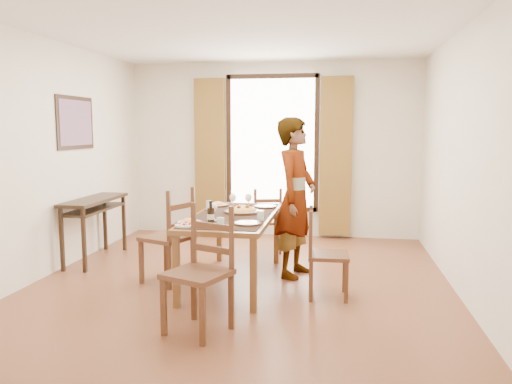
% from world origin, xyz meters
% --- Properties ---
extents(ground, '(5.00, 5.00, 0.00)m').
position_xyz_m(ground, '(0.00, 0.00, 0.00)').
color(ground, '#59311C').
rests_on(ground, ground).
extents(room_shell, '(4.60, 5.10, 2.74)m').
position_xyz_m(room_shell, '(-0.00, 0.13, 1.54)').
color(room_shell, silver).
rests_on(room_shell, ground).
extents(console_table, '(0.38, 1.20, 0.80)m').
position_xyz_m(console_table, '(-2.03, 0.60, 0.68)').
color(console_table, black).
rests_on(console_table, ground).
extents(dining_table, '(0.85, 1.82, 0.76)m').
position_xyz_m(dining_table, '(-0.09, -0.03, 0.69)').
color(dining_table, brown).
rests_on(dining_table, ground).
extents(chair_west, '(0.60, 0.60, 1.05)m').
position_xyz_m(chair_west, '(-0.77, -0.14, 0.49)').
color(chair_west, brown).
rests_on(chair_west, ground).
extents(chair_north, '(0.48, 0.48, 0.89)m').
position_xyz_m(chair_north, '(0.08, 1.36, 0.41)').
color(chair_north, brown).
rests_on(chair_north, ground).
extents(chair_south, '(0.60, 0.60, 1.04)m').
position_xyz_m(chair_south, '(-0.08, -1.36, 0.49)').
color(chair_south, brown).
rests_on(chair_south, ground).
extents(chair_east, '(0.41, 0.41, 0.90)m').
position_xyz_m(chair_east, '(0.91, -0.34, 0.42)').
color(chair_east, brown).
rests_on(chair_east, ground).
extents(man, '(0.88, 0.76, 1.81)m').
position_xyz_m(man, '(0.55, 0.36, 0.90)').
color(man, gray).
rests_on(man, ground).
extents(plate_sw, '(0.27, 0.27, 0.05)m').
position_xyz_m(plate_sw, '(-0.41, -0.60, 0.78)').
color(plate_sw, silver).
rests_on(plate_sw, dining_table).
extents(plate_se, '(0.27, 0.27, 0.05)m').
position_xyz_m(plate_se, '(0.17, -0.55, 0.78)').
color(plate_se, silver).
rests_on(plate_se, dining_table).
extents(plate_nw, '(0.27, 0.27, 0.05)m').
position_xyz_m(plate_nw, '(-0.40, 0.53, 0.78)').
color(plate_nw, silver).
rests_on(plate_nw, dining_table).
extents(plate_ne, '(0.27, 0.27, 0.05)m').
position_xyz_m(plate_ne, '(0.18, 0.52, 0.78)').
color(plate_ne, silver).
rests_on(plate_ne, dining_table).
extents(pasta_platter, '(0.40, 0.40, 0.10)m').
position_xyz_m(pasta_platter, '(-0.01, 0.09, 0.81)').
color(pasta_platter, '#DB441C').
rests_on(pasta_platter, dining_table).
extents(caprese_plate, '(0.20, 0.20, 0.04)m').
position_xyz_m(caprese_plate, '(-0.40, -0.74, 0.78)').
color(caprese_plate, silver).
rests_on(caprese_plate, dining_table).
extents(wine_glass_a, '(0.08, 0.08, 0.18)m').
position_xyz_m(wine_glass_a, '(-0.21, -0.40, 0.85)').
color(wine_glass_a, white).
rests_on(wine_glass_a, dining_table).
extents(wine_glass_b, '(0.08, 0.08, 0.18)m').
position_xyz_m(wine_glass_b, '(0.01, 0.35, 0.85)').
color(wine_glass_b, white).
rests_on(wine_glass_b, dining_table).
extents(wine_glass_c, '(0.08, 0.08, 0.18)m').
position_xyz_m(wine_glass_c, '(-0.17, 0.32, 0.85)').
color(wine_glass_c, white).
rests_on(wine_glass_c, dining_table).
extents(tumbler_a, '(0.07, 0.07, 0.10)m').
position_xyz_m(tumbler_a, '(0.26, -0.32, 0.81)').
color(tumbler_a, silver).
rests_on(tumbler_a, dining_table).
extents(tumbler_b, '(0.07, 0.07, 0.10)m').
position_xyz_m(tumbler_b, '(-0.44, 0.26, 0.81)').
color(tumbler_b, silver).
rests_on(tumbler_b, dining_table).
extents(tumbler_c, '(0.07, 0.07, 0.10)m').
position_xyz_m(tumbler_c, '(-0.05, -0.78, 0.81)').
color(tumbler_c, silver).
rests_on(tumbler_c, dining_table).
extents(wine_bottle, '(0.07, 0.07, 0.25)m').
position_xyz_m(wine_bottle, '(-0.15, -0.74, 0.88)').
color(wine_bottle, black).
rests_on(wine_bottle, dining_table).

